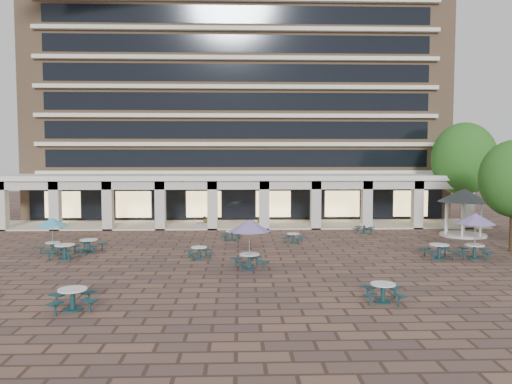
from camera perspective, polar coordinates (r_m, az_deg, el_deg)
The scene contains 19 objects.
ground at distance 28.73m, azimuth -2.09°, elevation -7.86°, with size 120.00×120.00×0.00m, color brown.
apartment_building at distance 54.00m, azimuth -2.01°, elevation 11.12°, with size 40.00×15.50×25.20m.
retail_arcade at distance 43.01m, azimuth -2.02°, elevation 0.13°, with size 42.00×6.60×4.40m.
picnic_table_1 at distance 20.93m, azimuth -20.22°, elevation -11.22°, with size 2.21×2.21×0.83m.
picnic_table_3 at distance 21.34m, azimuth 14.31°, elevation -10.90°, with size 1.91×1.91×0.77m.
picnic_table_4 at distance 33.13m, azimuth -22.27°, elevation -3.34°, with size 1.88×1.88×2.17m.
picnic_table_5 at distance 32.81m, azimuth -18.57°, elevation -5.71°, with size 2.04×2.04×0.82m.
picnic_table_6 at distance 26.31m, azimuth -0.76°, elevation -4.09°, with size 2.24×2.24×2.59m.
picnic_table_7 at distance 31.12m, azimuth 20.20°, elevation -6.24°, with size 1.90×1.90×0.85m.
picnic_table_8 at distance 31.15m, azimuth -21.02°, elevation -6.24°, with size 2.17×2.17×0.85m.
picnic_table_9 at distance 29.40m, azimuth -6.52°, elevation -6.78°, with size 1.82×1.82×0.70m.
picnic_table_10 at distance 34.59m, azimuth 4.28°, elevation -5.17°, with size 1.80×1.80×0.67m.
picnic_table_11 at distance 31.62m, azimuth 23.79°, elevation -2.97°, with size 2.30×2.30×2.65m.
picnic_table_12 at distance 35.50m, azimuth -2.78°, elevation -4.90°, with size 1.61×1.61×0.69m.
picnic_table_13 at distance 39.70m, azimuth 12.28°, elevation -4.02°, with size 1.92×1.92×0.72m.
gazebo at distance 40.29m, azimuth 22.66°, elevation -0.94°, with size 3.78×3.78×3.52m.
tree_east_c at distance 45.16m, azimuth 22.66°, elevation 3.50°, with size 5.28×5.28×8.80m.
planter_left at distance 41.47m, azimuth -5.76°, elevation -3.56°, with size 1.50×0.76×1.20m.
planter_right at distance 41.41m, azimuth 0.45°, elevation -3.61°, with size 1.50×0.63×1.14m.
Camera 1 is at (0.14, -28.11, 5.90)m, focal length 35.00 mm.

